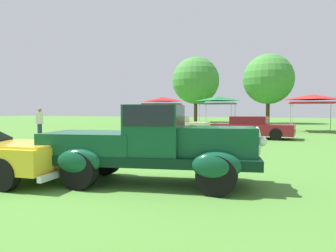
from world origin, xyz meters
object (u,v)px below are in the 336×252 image
show_car_burgundy (252,128)px  spectator_between_cars (40,123)px  show_car_cream (174,125)px  canopy_tent_left_field (162,100)px  canopy_tent_right_field (313,98)px  feature_pickup_truck (152,144)px  canopy_tent_center_field (218,100)px

show_car_burgundy → spectator_between_cars: 11.47m
show_car_cream → canopy_tent_left_field: canopy_tent_left_field is taller
show_car_cream → spectator_between_cars: spectator_between_cars is taller
canopy_tent_left_field → canopy_tent_right_field: size_ratio=0.89×
feature_pickup_truck → canopy_tent_center_field: canopy_tent_center_field is taller
show_car_cream → show_car_burgundy: bearing=-16.5°
show_car_cream → canopy_tent_right_field: bearing=31.0°
canopy_tent_center_field → canopy_tent_right_field: bearing=-6.8°
spectator_between_cars → canopy_tent_center_field: size_ratio=0.60×
feature_pickup_truck → canopy_tent_center_field: 19.54m
show_car_burgundy → spectator_between_cars: size_ratio=2.70×
show_car_burgundy → canopy_tent_left_field: (-8.03, 7.46, 1.82)m
feature_pickup_truck → canopy_tent_left_field: size_ratio=1.70×
show_car_cream → spectator_between_cars: bearing=-130.7°
canopy_tent_center_field → show_car_cream: bearing=-106.3°
feature_pickup_truck → show_car_cream: 13.75m
show_car_burgundy → canopy_tent_right_field: (3.81, 6.81, 1.82)m
spectator_between_cars → canopy_tent_left_field: 12.56m
show_car_burgundy → canopy_tent_left_field: canopy_tent_left_field is taller
show_car_burgundy → canopy_tent_center_field: size_ratio=1.63×
feature_pickup_truck → show_car_burgundy: feature_pickup_truck is taller
show_car_burgundy → feature_pickup_truck: bearing=-96.4°
show_car_burgundy → canopy_tent_left_field: 11.12m
canopy_tent_left_field → show_car_cream: bearing=-63.3°
canopy_tent_center_field → canopy_tent_left_field: bearing=-177.9°
show_car_cream → canopy_tent_center_field: canopy_tent_center_field is taller
show_car_cream → show_car_burgundy: size_ratio=0.96×
canopy_tent_center_field → canopy_tent_right_field: same height
show_car_cream → canopy_tent_left_field: bearing=116.7°
show_car_burgundy → spectator_between_cars: (-10.42, -4.77, 0.31)m
show_car_cream → canopy_tent_right_field: canopy_tent_right_field is taller
feature_pickup_truck → spectator_between_cars: (-9.10, 6.97, 0.04)m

